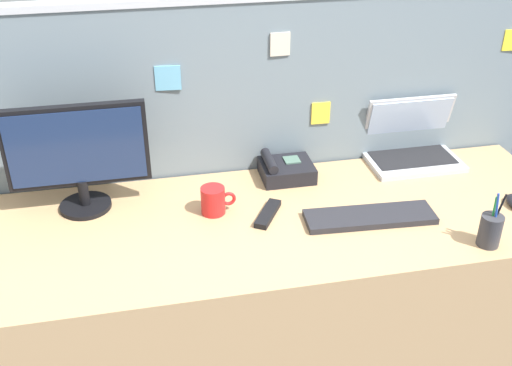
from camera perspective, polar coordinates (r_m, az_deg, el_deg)
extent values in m
cube|color=tan|center=(2.28, 0.26, -11.01)|extent=(2.22, 0.72, 0.71)
cube|color=slate|center=(2.42, -1.70, 0.92)|extent=(2.36, 0.06, 1.35)
cube|color=beige|center=(2.21, 2.27, 12.85)|extent=(0.07, 0.01, 0.08)
cube|color=yellow|center=(2.35, 6.07, 6.52)|extent=(0.07, 0.01, 0.09)
cube|color=#66ADD1|center=(2.18, -8.24, 9.70)|extent=(0.09, 0.01, 0.09)
cylinder|color=black|center=(2.21, -15.63, -2.05)|extent=(0.18, 0.18, 0.02)
cylinder|color=black|center=(2.19, -15.82, -0.85)|extent=(0.04, 0.04, 0.09)
cube|color=black|center=(2.12, -16.45, 3.36)|extent=(0.47, 0.03, 0.29)
cube|color=#19284C|center=(2.10, -16.47, 3.17)|extent=(0.44, 0.01, 0.26)
cube|color=#B2B5BC|center=(2.50, 14.46, 2.03)|extent=(0.36, 0.24, 0.02)
cube|color=black|center=(2.50, 14.40, 2.36)|extent=(0.32, 0.17, 0.00)
cube|color=#B2B5BC|center=(2.52, 13.97, 5.52)|extent=(0.36, 0.07, 0.23)
cube|color=#9EB2D1|center=(2.51, 14.04, 5.40)|extent=(0.33, 0.06, 0.21)
cube|color=black|center=(2.31, 2.89, 1.19)|extent=(0.19, 0.17, 0.06)
cube|color=#4C6B5B|center=(2.32, 3.36, 2.17)|extent=(0.06, 0.06, 0.01)
cylinder|color=black|center=(2.27, 1.25, 2.07)|extent=(0.04, 0.15, 0.04)
cube|color=#232328|center=(2.10, 10.60, -3.13)|extent=(0.45, 0.15, 0.02)
cylinder|color=#333338|center=(2.06, 21.06, -4.18)|extent=(0.07, 0.07, 0.11)
cylinder|color=blue|center=(2.03, 21.55, -2.71)|extent=(0.02, 0.01, 0.15)
cylinder|color=red|center=(2.05, 21.56, -2.62)|extent=(0.01, 0.02, 0.13)
cylinder|color=#238438|center=(2.03, 21.28, -2.83)|extent=(0.01, 0.02, 0.13)
cylinder|color=black|center=(2.04, 21.69, -2.62)|extent=(0.03, 0.02, 0.14)
cube|color=black|center=(2.08, 1.12, -2.89)|extent=(0.13, 0.17, 0.02)
cylinder|color=red|center=(2.09, -4.04, -1.63)|extent=(0.08, 0.08, 0.10)
torus|color=red|center=(2.09, -2.59, -1.48)|extent=(0.05, 0.01, 0.05)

